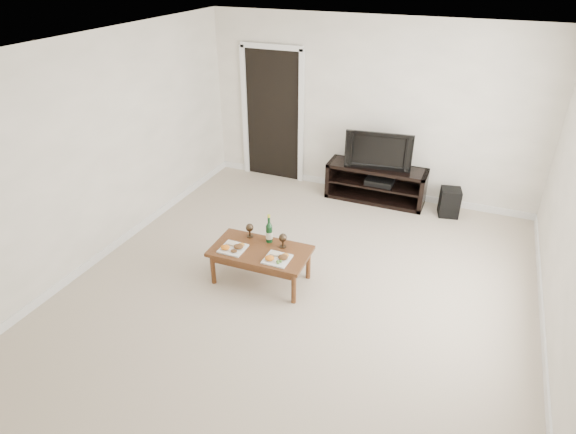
# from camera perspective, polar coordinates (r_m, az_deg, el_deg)

# --- Properties ---
(floor) EXTENTS (5.50, 5.50, 0.00)m
(floor) POSITION_cam_1_polar(r_m,az_deg,el_deg) (5.49, 1.42, -8.52)
(floor) COLOR #C0B09A
(floor) RESTS_ON ground
(back_wall) EXTENTS (5.00, 0.04, 2.60)m
(back_wall) POSITION_cam_1_polar(r_m,az_deg,el_deg) (7.29, 9.72, 12.43)
(back_wall) COLOR white
(back_wall) RESTS_ON ground
(ceiling) EXTENTS (5.00, 5.50, 0.04)m
(ceiling) POSITION_cam_1_polar(r_m,az_deg,el_deg) (4.40, 1.86, 19.56)
(ceiling) COLOR white
(ceiling) RESTS_ON back_wall
(doorway) EXTENTS (0.90, 0.02, 2.05)m
(doorway) POSITION_cam_1_polar(r_m,az_deg,el_deg) (7.82, -1.80, 11.85)
(doorway) COLOR black
(doorway) RESTS_ON ground
(media_console) EXTENTS (1.46, 0.45, 0.55)m
(media_console) POSITION_cam_1_polar(r_m,az_deg,el_deg) (7.35, 10.36, 3.94)
(media_console) COLOR black
(media_console) RESTS_ON ground
(television) EXTENTS (0.97, 0.24, 0.55)m
(television) POSITION_cam_1_polar(r_m,az_deg,el_deg) (7.14, 10.75, 7.94)
(television) COLOR black
(television) RESTS_ON media_console
(av_receiver) EXTENTS (0.41, 0.31, 0.08)m
(av_receiver) POSITION_cam_1_polar(r_m,az_deg,el_deg) (7.31, 10.81, 4.18)
(av_receiver) COLOR black
(av_receiver) RESTS_ON media_console
(subwoofer) EXTENTS (0.32, 0.32, 0.41)m
(subwoofer) POSITION_cam_1_polar(r_m,az_deg,el_deg) (7.22, 18.59, 1.67)
(subwoofer) COLOR black
(subwoofer) RESTS_ON ground
(coffee_table) EXTENTS (1.11, 0.63, 0.42)m
(coffee_table) POSITION_cam_1_polar(r_m,az_deg,el_deg) (5.50, -3.23, -5.72)
(coffee_table) COLOR brown
(coffee_table) RESTS_ON ground
(plate_left) EXTENTS (0.27, 0.27, 0.07)m
(plate_left) POSITION_cam_1_polar(r_m,az_deg,el_deg) (5.40, -6.55, -3.51)
(plate_left) COLOR white
(plate_left) RESTS_ON coffee_table
(plate_right) EXTENTS (0.27, 0.27, 0.07)m
(plate_right) POSITION_cam_1_polar(r_m,az_deg,el_deg) (5.19, -1.29, -4.79)
(plate_right) COLOR white
(plate_right) RESTS_ON coffee_table
(wine_bottle) EXTENTS (0.07, 0.07, 0.35)m
(wine_bottle) POSITION_cam_1_polar(r_m,az_deg,el_deg) (5.43, -2.26, -1.36)
(wine_bottle) COLOR #0E3618
(wine_bottle) RESTS_ON coffee_table
(goblet_left) EXTENTS (0.09, 0.09, 0.17)m
(goblet_left) POSITION_cam_1_polar(r_m,az_deg,el_deg) (5.59, -4.56, -1.58)
(goblet_left) COLOR #382B1E
(goblet_left) RESTS_ON coffee_table
(goblet_right) EXTENTS (0.09, 0.09, 0.17)m
(goblet_right) POSITION_cam_1_polar(r_m,az_deg,el_deg) (5.38, -0.61, -2.79)
(goblet_right) COLOR #382B1E
(goblet_right) RESTS_ON coffee_table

